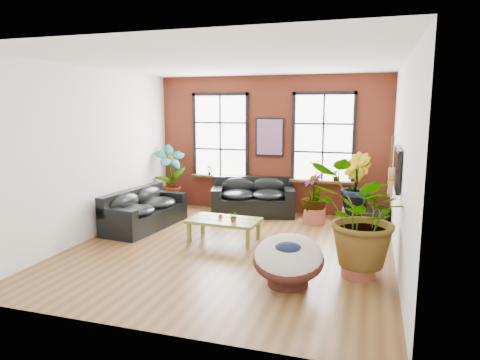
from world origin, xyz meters
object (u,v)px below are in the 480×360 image
Objects in this scene: coffee_table at (224,222)px; papasan_chair at (288,259)px; sofa_left at (143,210)px; sofa_back at (253,198)px.

papasan_chair reaches higher than coffee_table.
sofa_left is 1.54× the size of coffee_table.
sofa_left reaches higher than papasan_chair.
coffee_table is (2.09, -0.43, 0.01)m from sofa_left.
coffee_table is at bearing -104.67° from sofa_back.
papasan_chair is at bearing -44.07° from coffee_table.
sofa_back reaches higher than sofa_left.
sofa_back reaches higher than papasan_chair.
sofa_back is 1.84× the size of papasan_chair.
sofa_back is 2.32m from coffee_table.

